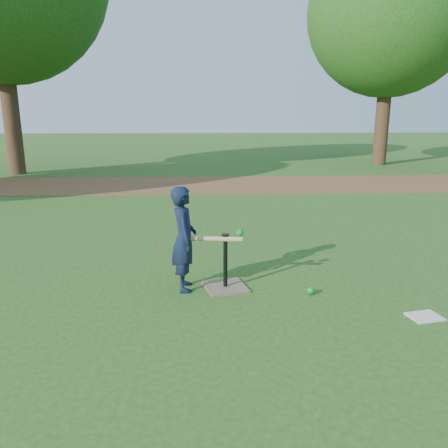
{
  "coord_description": "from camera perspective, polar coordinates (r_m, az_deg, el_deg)",
  "views": [
    {
      "loc": [
        -0.14,
        -4.16,
        1.86
      ],
      "look_at": [
        0.1,
        0.61,
        0.65
      ],
      "focal_mm": 35.0,
      "sensor_mm": 36.0,
      "label": 1
    }
  ],
  "objects": [
    {
      "name": "batting_tee",
      "position": [
        4.81,
        0.18,
        -7.14
      ],
      "size": [
        0.53,
        0.53,
        0.61
      ],
      "color": "#7A664D",
      "rests_on": "ground"
    },
    {
      "name": "swing_action",
      "position": [
        4.63,
        -0.97,
        -1.81
      ],
      "size": [
        0.65,
        0.14,
        0.13
      ],
      "color": "tan",
      "rests_on": "ground"
    },
    {
      "name": "wiffle_ball_ground",
      "position": [
        4.76,
        11.26,
        -8.54
      ],
      "size": [
        0.08,
        0.08,
        0.08
      ],
      "primitive_type": "sphere",
      "color": "#0D9124",
      "rests_on": "ground"
    },
    {
      "name": "dirt_strip",
      "position": [
        11.81,
        -2.17,
        5.17
      ],
      "size": [
        24.0,
        3.0,
        0.01
      ],
      "primitive_type": "cube",
      "color": "brown",
      "rests_on": "ground"
    },
    {
      "name": "child",
      "position": [
        4.67,
        -5.25,
        -1.95
      ],
      "size": [
        0.31,
        0.44,
        1.13
      ],
      "primitive_type": "imported",
      "rotation": [
        0.0,
        0.0,
        1.66
      ],
      "color": "black",
      "rests_on": "ground"
    },
    {
      "name": "tree_right",
      "position": [
        17.81,
        21.05,
        24.45
      ],
      "size": [
        5.8,
        5.8,
        8.21
      ],
      "color": "#382316",
      "rests_on": "ground"
    },
    {
      "name": "ground",
      "position": [
        4.56,
        -0.9,
        -9.85
      ],
      "size": [
        80.0,
        80.0,
        0.0
      ],
      "primitive_type": "plane",
      "color": "#285116",
      "rests_on": "ground"
    },
    {
      "name": "clipboard",
      "position": [
        4.6,
        24.76,
        -10.92
      ],
      "size": [
        0.34,
        0.29,
        0.01
      ],
      "primitive_type": "cube",
      "rotation": [
        0.0,
        0.0,
        0.2
      ],
      "color": "silver",
      "rests_on": "ground"
    }
  ]
}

